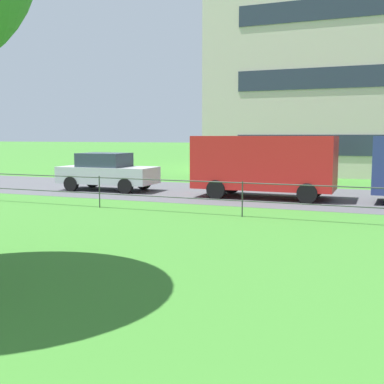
# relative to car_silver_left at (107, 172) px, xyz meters

# --- Properties ---
(street_strip) EXTENTS (80.00, 6.70, 0.01)m
(street_strip) POSITION_rel_car_silver_left_xyz_m (7.03, 0.85, -0.77)
(street_strip) COLOR #4C4C51
(street_strip) RESTS_ON ground
(park_fence) EXTENTS (37.14, 0.04, 1.00)m
(park_fence) POSITION_rel_car_silver_left_xyz_m (7.03, -4.30, -0.11)
(park_fence) COLOR #333833
(park_fence) RESTS_ON ground
(car_silver_left) EXTENTS (4.05, 1.91, 1.54)m
(car_silver_left) POSITION_rel_car_silver_left_xyz_m (0.00, 0.00, 0.00)
(car_silver_left) COLOR #B7BABF
(car_silver_left) RESTS_ON ground
(panel_van_far_left) EXTENTS (5.02, 2.13, 2.24)m
(panel_van_far_left) POSITION_rel_car_silver_left_xyz_m (6.60, 0.03, 0.49)
(panel_van_far_left) COLOR red
(panel_van_far_left) RESTS_ON ground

